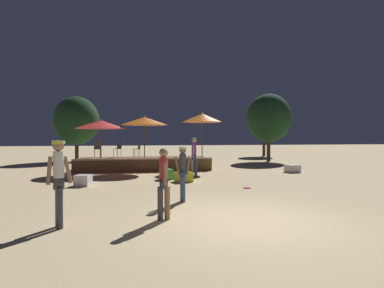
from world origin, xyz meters
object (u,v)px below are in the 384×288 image
Objects in this scene: patio_umbrella_0 at (101,125)px; cube_seat_1 at (83,180)px; patio_umbrella_1 at (144,121)px; background_tree_1 at (269,118)px; person_0 at (183,171)px; bistro_chair_0 at (138,147)px; person_2 at (194,155)px; cube_seat_0 at (184,177)px; bistro_chair_1 at (97,147)px; cube_seat_2 at (292,168)px; cube_seat_3 at (166,174)px; frisbee_disc at (247,188)px; person_1 at (164,182)px; background_tree_0 at (264,124)px; person_3 at (59,177)px; background_tree_2 at (77,121)px; patio_umbrella_2 at (202,118)px; bistro_chair_2 at (118,147)px.

patio_umbrella_0 is 4.86m from cube_seat_1.
patio_umbrella_1 is 11.00m from background_tree_1.
bistro_chair_0 reaches higher than person_0.
cube_seat_1 is 5.04m from person_2.
bistro_chair_1 reaches higher than cube_seat_0.
patio_umbrella_1 is 1.65× the size of person_2.
cube_seat_0 is at bearing -159.80° from cube_seat_2.
cube_seat_0 is 5.69m from bistro_chair_0.
frisbee_disc is at bearing -46.00° from cube_seat_3.
patio_umbrella_1 reaches higher than person_1.
cube_seat_0 is at bearing -124.31° from background_tree_0.
cube_seat_0 is 0.41× the size of person_2.
bistro_chair_0 is at bearing 69.34° from cube_seat_1.
bistro_chair_1 reaches higher than cube_seat_2.
cube_seat_2 is 7.85m from background_tree_1.
background_tree_2 is (-3.06, 18.04, 2.11)m from person_3.
cube_seat_0 is 2.92× the size of frisbee_disc.
cube_seat_0 is 1.17× the size of cube_seat_1.
cube_seat_2 reaches higher than frisbee_disc.
bistro_chair_0 is at bearing 88.69° from person_1.
person_0 is at bearing -78.66° from bistro_chair_1.
person_2 is at bearing -132.87° from background_tree_1.
background_tree_1 reaches higher than person_0.
patio_umbrella_2 is 5.43× the size of cube_seat_3.
cube_seat_2 is 0.83× the size of bistro_chair_1.
cube_seat_0 is 6.70m from bistro_chair_2.
person_2 is (0.68, 1.26, 0.84)m from cube_seat_0.
background_tree_0 is at bearing 55.69° from cube_seat_0.
bistro_chair_1 is 17.58m from background_tree_0.
person_1 is at bearing -106.55° from person_3.
background_tree_1 is (7.44, 8.01, 2.30)m from person_2.
patio_umbrella_0 reaches higher than cube_seat_2.
background_tree_2 is (-7.29, 10.88, 2.12)m from person_2.
bistro_chair_2 is at bearing 81.21° from cube_seat_1.
background_tree_2 is at bearing 142.70° from cube_seat_2.
background_tree_2 is (-16.95, -3.00, -0.03)m from background_tree_0.
background_tree_0 reaches higher than patio_umbrella_1.
cube_seat_0 is 4.04m from cube_seat_1.
patio_umbrella_0 is 13.12m from background_tree_1.
cube_seat_0 is at bearing 4.97° from cube_seat_1.
frisbee_disc is at bearing -17.37° from bistro_chair_2.
cube_seat_1 is at bearing -136.09° from person_0.
background_tree_2 is (-5.06, 8.08, 0.40)m from patio_umbrella_1.
background_tree_0 reaches higher than person_3.
person_3 is at bearing 78.10° from person_2.
patio_umbrella_0 is 8.71m from background_tree_2.
person_1 is (0.20, -9.75, -1.89)m from patio_umbrella_1.
cube_seat_1 is at bearing -78.28° from background_tree_2.
person_1 is at bearing -14.64° from bistro_chair_0.
cube_seat_3 is 0.12× the size of background_tree_2.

